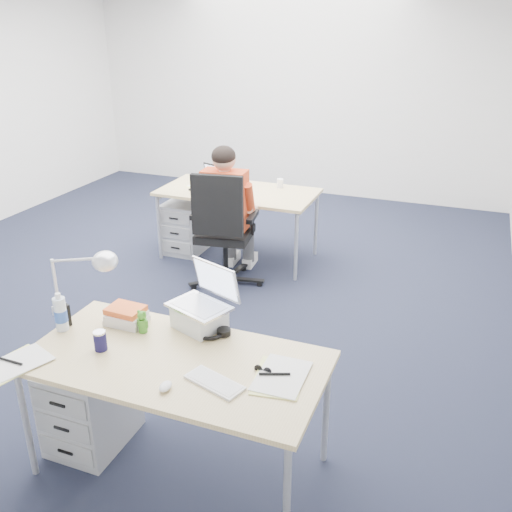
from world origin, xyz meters
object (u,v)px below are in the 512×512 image
Objects in this scene: can_koozie at (100,341)px; book_stack at (126,315)px; drawer_pedestal_far at (186,226)px; desk_lamp at (75,281)px; desk_far at (238,195)px; headphones at (210,330)px; dark_laptop at (209,178)px; seated_person at (230,212)px; sunglasses at (263,370)px; desk_near at (175,366)px; water_bottle at (60,312)px; far_cup at (280,183)px; silver_laptop at (199,299)px; computer_mouse at (165,386)px; cordless_phone at (68,315)px; drawer_pedestal_near at (91,403)px; office_chair at (224,254)px; wireless_keyboard at (214,382)px; bear_figurine at (142,321)px.

can_koozie is 0.50× the size of book_stack.
desk_lamp is at bearing -74.75° from drawer_pedestal_far.
book_stack reaches higher than desk_far.
headphones is 0.68× the size of dark_laptop.
sunglasses is (1.24, -2.41, 0.07)m from seated_person.
sunglasses is (0.48, 0.06, 0.06)m from desk_near.
desk_lamp is at bearing 179.41° from sunglasses.
desk_far is at bearing 99.66° from seated_person.
sunglasses is at bearing -12.85° from desk_lamp.
seated_person reaches higher than water_bottle.
seated_person reaches higher than far_cup.
silver_laptop reaches higher than can_koozie.
water_bottle reaches higher than sunglasses.
water_bottle is (-0.33, 0.10, 0.06)m from can_koozie.
computer_mouse is 0.90m from cordless_phone.
desk_near is 7.14× the size of book_stack.
dark_laptop is at bearing -13.02° from drawer_pedestal_far.
drawer_pedestal_near is at bearing -59.06° from dark_laptop.
water_bottle is at bearing 169.36° from drawer_pedestal_near.
far_cup is at bearing 120.35° from silver_laptop.
water_bottle reaches higher than computer_mouse.
office_chair is at bearing -34.34° from dark_laptop.
desk_lamp is (-1.04, 0.31, 0.23)m from wireless_keyboard.
office_chair is 3.69× the size of wireless_keyboard.
drawer_pedestal_near is 1.49× the size of dark_laptop.
wireless_keyboard is at bearing -4.59° from can_koozie.
drawer_pedestal_near is 2.18× the size of headphones.
water_bottle is at bearing -93.99° from far_cup.
computer_mouse is (-0.20, -0.13, 0.01)m from wireless_keyboard.
desk_far is 2.77m from silver_laptop.
cordless_phone is at bearing 90.00° from water_bottle.
drawer_pedestal_near is 0.55m from can_koozie.
silver_laptop is at bearing 13.94° from bear_figurine.
cordless_phone is (-0.84, 0.34, 0.05)m from computer_mouse.
wireless_keyboard reaches higher than drawer_pedestal_far.
can_koozie is 1.19× the size of far_cup.
silver_laptop is 1.18× the size of wireless_keyboard.
silver_laptop reaches higher than water_bottle.
drawer_pedestal_far is at bearing 111.28° from book_stack.
seated_person reaches higher than office_chair.
can_koozie reaches higher than desk_far.
drawer_pedestal_far is at bearing 142.60° from seated_person.
bear_figurine is (-0.36, -0.13, 0.05)m from headphones.
headphones is 2.22× the size of can_koozie.
seated_person is 2.33m from bear_figurine.
silver_laptop is 0.79m from water_bottle.
desk_near is at bearing -48.14° from bear_figurine.
book_stack is (1.05, -2.69, 0.51)m from drawer_pedestal_far.
office_chair reaches higher than desk_far.
desk_near is 4.34× the size of dark_laptop.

